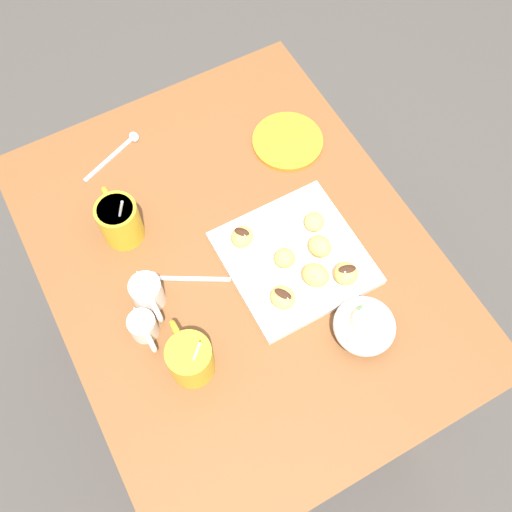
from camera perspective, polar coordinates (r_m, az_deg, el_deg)
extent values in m
plane|color=#423D38|center=(1.87, -1.14, -10.11)|extent=(8.00, 8.00, 0.00)
cube|color=brown|center=(1.19, -1.76, -0.51)|extent=(0.94, 0.73, 0.04)
cube|color=brown|center=(1.54, 16.66, -13.64)|extent=(0.07, 0.07, 0.71)
cube|color=brown|center=(1.77, 1.18, 9.13)|extent=(0.07, 0.07, 0.71)
cube|color=brown|center=(1.69, -17.24, 0.54)|extent=(0.07, 0.07, 0.71)
cube|color=silver|center=(1.17, 3.73, -0.19)|extent=(0.26, 0.26, 0.02)
cylinder|color=gold|center=(1.06, -6.35, -9.98)|extent=(0.08, 0.08, 0.09)
torus|color=gold|center=(1.07, -7.56, -7.60)|extent=(0.06, 0.01, 0.06)
cylinder|color=black|center=(1.02, -6.58, -9.33)|extent=(0.07, 0.07, 0.01)
cylinder|color=silver|center=(1.02, -6.15, -10.18)|extent=(0.01, 0.05, 0.12)
cylinder|color=gold|center=(1.19, -13.04, 3.26)|extent=(0.08, 0.08, 0.10)
torus|color=gold|center=(1.21, -14.01, 5.20)|extent=(0.06, 0.01, 0.06)
cylinder|color=black|center=(1.15, -13.47, 4.31)|extent=(0.07, 0.07, 0.01)
cylinder|color=silver|center=(1.15, -13.11, 3.57)|extent=(0.03, 0.04, 0.13)
cylinder|color=silver|center=(1.12, -10.47, -3.57)|extent=(0.06, 0.06, 0.07)
cone|color=silver|center=(1.11, -11.28, -1.86)|extent=(0.02, 0.02, 0.02)
torus|color=silver|center=(1.10, -9.66, -5.19)|extent=(0.05, 0.01, 0.05)
cylinder|color=white|center=(1.10, -10.72, -2.97)|extent=(0.05, 0.05, 0.01)
ellipsoid|color=silver|center=(1.10, 10.46, -6.68)|extent=(0.12, 0.12, 0.06)
sphere|color=beige|center=(1.08, 10.66, -6.29)|extent=(0.06, 0.06, 0.06)
ellipsoid|color=green|center=(1.07, 10.46, -5.38)|extent=(0.03, 0.03, 0.01)
cylinder|color=silver|center=(1.11, -10.88, -6.70)|extent=(0.05, 0.05, 0.05)
cone|color=silver|center=(1.10, -11.54, -5.33)|extent=(0.02, 0.02, 0.02)
torus|color=silver|center=(1.10, -10.14, -8.23)|extent=(0.04, 0.01, 0.04)
cylinder|color=#381E11|center=(1.09, -11.07, -6.33)|extent=(0.04, 0.04, 0.01)
cylinder|color=orange|center=(1.32, 3.08, 11.05)|extent=(0.16, 0.16, 0.01)
cube|color=silver|center=(1.16, -6.21, -2.20)|extent=(0.08, 0.13, 0.00)
ellipsoid|color=silver|center=(1.17, -9.86, -2.09)|extent=(0.03, 0.02, 0.01)
cube|color=silver|center=(1.33, -13.98, 9.15)|extent=(0.06, 0.14, 0.00)
ellipsoid|color=silver|center=(1.36, -11.75, 11.26)|extent=(0.03, 0.02, 0.01)
ellipsoid|color=#DBA351|center=(1.13, 5.77, -1.85)|extent=(0.07, 0.07, 0.04)
ellipsoid|color=#DBA351|center=(1.14, 8.70, -1.68)|extent=(0.05, 0.05, 0.04)
ellipsoid|color=#381E11|center=(1.12, 8.84, -1.25)|extent=(0.03, 0.04, 0.00)
ellipsoid|color=#DBA351|center=(1.18, 5.66, 3.33)|extent=(0.06, 0.06, 0.03)
ellipsoid|color=#DBA351|center=(1.16, -1.36, 1.89)|extent=(0.06, 0.06, 0.04)
ellipsoid|color=#381E11|center=(1.14, -1.38, 2.36)|extent=(0.03, 0.03, 0.00)
ellipsoid|color=#DBA351|center=(1.16, 6.20, 0.95)|extent=(0.05, 0.05, 0.04)
ellipsoid|color=#DBA351|center=(1.11, 2.61, -4.03)|extent=(0.06, 0.06, 0.03)
ellipsoid|color=#381E11|center=(1.09, 2.65, -3.69)|extent=(0.04, 0.03, 0.00)
ellipsoid|color=#DBA351|center=(1.14, 2.78, -0.19)|extent=(0.06, 0.06, 0.04)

